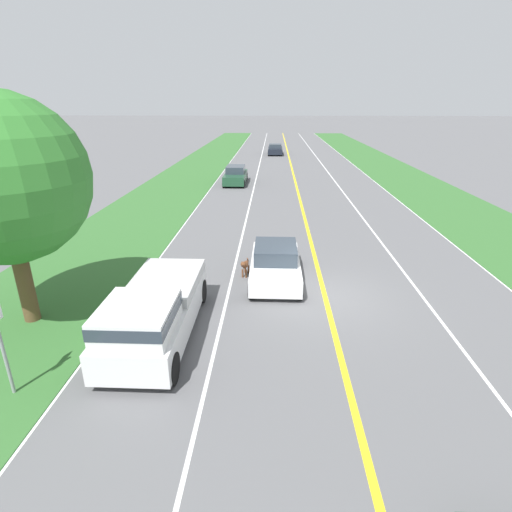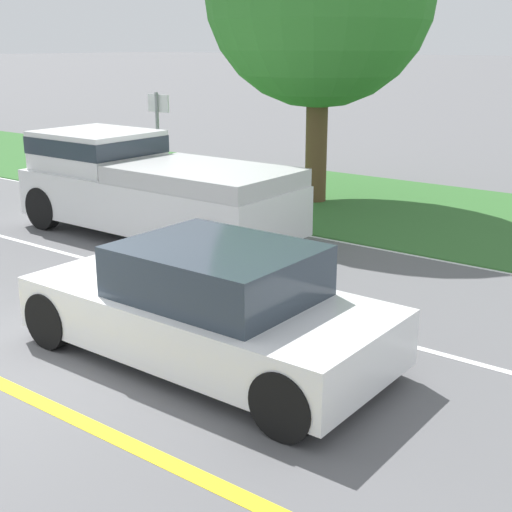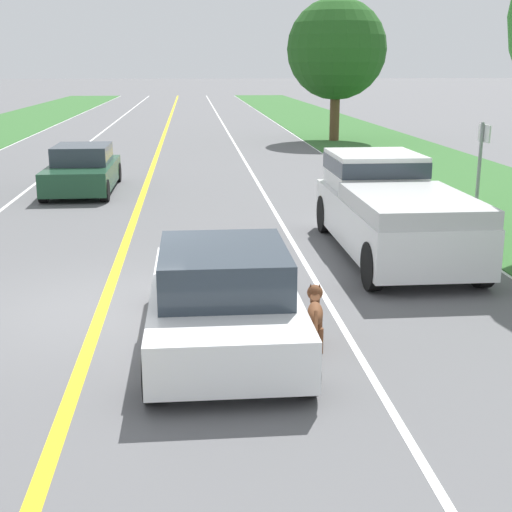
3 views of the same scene
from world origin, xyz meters
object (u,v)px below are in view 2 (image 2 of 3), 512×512
(ego_car, at_px, (209,307))
(street_sign, at_px, (158,130))
(dog, at_px, (283,294))
(pickup_truck, at_px, (147,185))

(ego_car, xyz_separation_m, street_sign, (6.28, 6.97, 0.86))
(street_sign, bearing_deg, dog, -125.49)
(dog, relative_size, pickup_truck, 0.21)
(dog, bearing_deg, ego_car, -178.59)
(dog, bearing_deg, pickup_truck, 72.77)
(ego_car, height_order, street_sign, street_sign)
(dog, distance_m, street_sign, 8.81)
(dog, distance_m, pickup_truck, 5.21)
(dog, xyz_separation_m, pickup_truck, (2.28, 4.67, 0.46))
(pickup_truck, bearing_deg, ego_car, -127.68)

